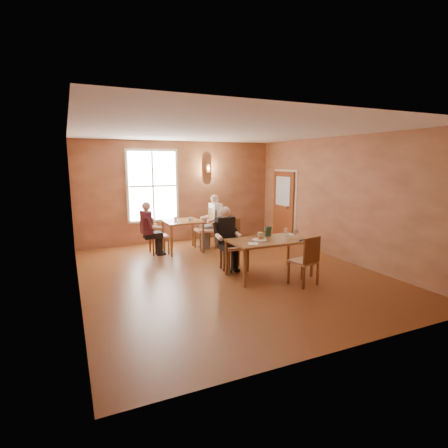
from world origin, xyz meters
name	(u,v)px	position (x,y,z in m)	size (l,w,h in m)	color
ground	(228,273)	(0.00, 0.00, 0.00)	(6.00, 7.00, 0.01)	brown
wall_back	(179,192)	(0.00, 3.50, 1.50)	(6.00, 0.04, 3.00)	brown
wall_front	(349,236)	(0.00, -3.50, 1.50)	(6.00, 0.04, 3.00)	brown
wall_left	(74,213)	(-3.00, 0.00, 1.50)	(0.04, 7.00, 3.00)	brown
wall_right	(338,199)	(3.00, 0.00, 1.50)	(0.04, 7.00, 3.00)	brown
ceiling	(228,131)	(0.00, 0.00, 3.00)	(6.00, 7.00, 0.04)	white
window	(153,186)	(-0.80, 3.45, 1.70)	(1.36, 0.10, 1.96)	white
door	(283,206)	(2.94, 2.30, 1.05)	(0.12, 1.04, 2.10)	maroon
wall_sconce	(208,168)	(0.90, 3.40, 2.20)	(0.16, 0.16, 0.28)	brown
main_table	(269,258)	(0.71, -0.52, 0.39)	(1.67, 0.94, 0.78)	brown
chair_diner_main	(234,246)	(0.21, 0.13, 0.56)	(0.50, 0.50, 1.12)	#542413
diner_main	(235,241)	(0.21, 0.10, 0.68)	(0.54, 0.54, 1.36)	#3C241A
chair_empty	(303,260)	(1.04, -1.28, 0.49)	(0.44, 0.44, 0.99)	#4F3014
plate_food	(260,240)	(0.49, -0.51, 0.80)	(0.30, 0.30, 0.04)	silver
sandwich	(261,236)	(0.57, -0.42, 0.84)	(0.10, 0.10, 0.13)	tan
goblet_a	(285,232)	(1.18, -0.43, 0.88)	(0.08, 0.08, 0.21)	white
goblet_b	(296,234)	(1.29, -0.66, 0.88)	(0.08, 0.08, 0.20)	white
goblet_c	(287,236)	(1.00, -0.73, 0.88)	(0.08, 0.08, 0.20)	silver
menu_stand	(268,231)	(0.87, -0.23, 0.89)	(0.14, 0.07, 0.23)	#264630
knife	(272,242)	(0.65, -0.75, 0.78)	(0.22, 0.02, 0.00)	white
napkin	(253,244)	(0.23, -0.71, 0.78)	(0.19, 0.19, 0.01)	white
side_plate	(289,235)	(1.38, -0.30, 0.79)	(0.20, 0.20, 0.02)	white
sunglasses	(301,240)	(1.29, -0.86, 0.79)	(0.15, 0.05, 0.02)	black
second_table	(183,236)	(-0.32, 2.22, 0.42)	(0.95, 0.95, 0.84)	brown
chair_diner_white	(205,229)	(0.33, 2.22, 0.56)	(0.49, 0.49, 1.11)	#472A0F
diner_white	(206,223)	(0.36, 2.22, 0.72)	(0.58, 0.58, 1.44)	silver
chair_diner_maroon	(159,235)	(-0.97, 2.22, 0.50)	(0.44, 0.44, 0.99)	#522717
diner_maroon	(157,229)	(-1.00, 2.22, 0.68)	(0.54, 0.54, 1.35)	#53191A
cup_a	(190,219)	(-0.14, 2.10, 0.89)	(0.13, 0.13, 0.10)	silver
cup_b	(176,219)	(-0.48, 2.31, 0.89)	(0.11, 0.11, 0.10)	silver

